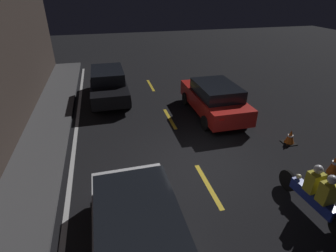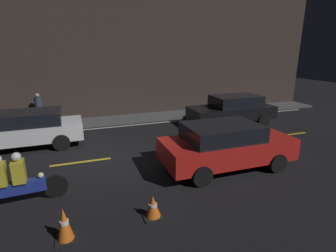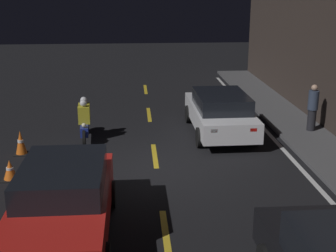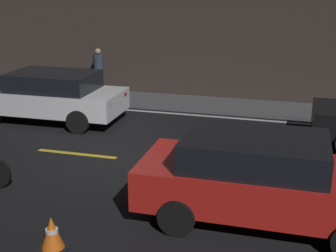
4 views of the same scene
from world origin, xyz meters
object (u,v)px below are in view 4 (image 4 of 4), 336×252
taxi_red (263,177)px  pedestrian (99,71)px  sedan_white (49,95)px  traffic_cone_mid (52,233)px

taxi_red → pedestrian: (-6.20, 7.35, 0.11)m
sedan_white → taxi_red: bearing=145.6°
traffic_cone_mid → pedestrian: (-3.22, 9.13, 0.64)m
sedan_white → pedestrian: bearing=-94.1°
taxi_red → traffic_cone_mid: bearing=-149.1°
taxi_red → traffic_cone_mid: (-2.98, -1.78, -0.52)m
sedan_white → pedestrian: (0.19, 3.08, 0.14)m
sedan_white → traffic_cone_mid: bearing=118.8°
traffic_cone_mid → taxi_red: bearing=30.9°
sedan_white → taxi_red: size_ratio=1.03×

